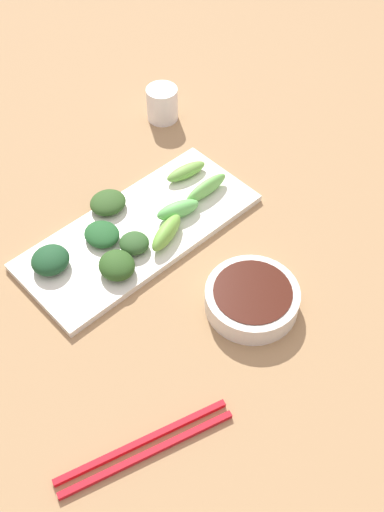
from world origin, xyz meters
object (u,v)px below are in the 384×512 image
Objects in this scene: serving_plate at (139,231)px; tea_cup at (162,104)px; chopsticks at (145,448)px; sauce_bowl at (251,299)px.

serving_plate is 0.30m from tea_cup.
tea_cup is (0.47, -0.45, 0.03)m from chopsticks.
serving_plate is 0.35m from chopsticks.
serving_plate is at bearing -22.36° from chopsticks.
tea_cup reaches higher than serving_plate.
serving_plate is at bearing 131.30° from tea_cup.
chopsticks is (-0.06, 0.25, -0.02)m from sauce_bowl.
sauce_bowl is at bearing -60.33° from chopsticks.
chopsticks is at bearing 136.60° from tea_cup.
sauce_bowl is 0.22m from serving_plate.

